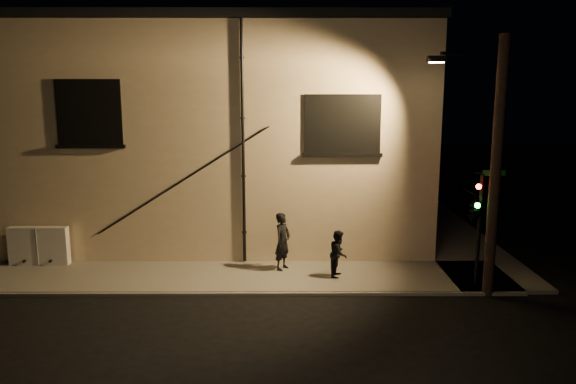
{
  "coord_description": "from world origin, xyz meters",
  "views": [
    {
      "loc": [
        -0.36,
        -16.21,
        6.26
      ],
      "look_at": [
        -0.27,
        1.8,
        2.86
      ],
      "focal_mm": 35.0,
      "sensor_mm": 36.0,
      "label": 1
    }
  ],
  "objects_px": {
    "pedestrian_a": "(283,241)",
    "traffic_signal": "(475,209)",
    "pedestrian_b": "(339,253)",
    "utility_cabinet": "(39,246)",
    "streetlamp_pole": "(493,163)"
  },
  "relations": [
    {
      "from": "streetlamp_pole",
      "to": "utility_cabinet",
      "type": "bearing_deg",
      "value": 169.8
    },
    {
      "from": "pedestrian_a",
      "to": "traffic_signal",
      "type": "relative_size",
      "value": 0.54
    },
    {
      "from": "pedestrian_a",
      "to": "streetlamp_pole",
      "type": "bearing_deg",
      "value": -76.98
    },
    {
      "from": "pedestrian_b",
      "to": "traffic_signal",
      "type": "relative_size",
      "value": 0.42
    },
    {
      "from": "traffic_signal",
      "to": "pedestrian_a",
      "type": "bearing_deg",
      "value": 164.95
    },
    {
      "from": "pedestrian_a",
      "to": "utility_cabinet",
      "type": "bearing_deg",
      "value": 117.69
    },
    {
      "from": "pedestrian_a",
      "to": "streetlamp_pole",
      "type": "height_order",
      "value": "streetlamp_pole"
    },
    {
      "from": "utility_cabinet",
      "to": "pedestrian_b",
      "type": "relative_size",
      "value": 1.33
    },
    {
      "from": "utility_cabinet",
      "to": "streetlamp_pole",
      "type": "relative_size",
      "value": 0.26
    },
    {
      "from": "pedestrian_b",
      "to": "traffic_signal",
      "type": "distance_m",
      "value": 4.49
    },
    {
      "from": "streetlamp_pole",
      "to": "traffic_signal",
      "type": "bearing_deg",
      "value": 119.38
    },
    {
      "from": "utility_cabinet",
      "to": "traffic_signal",
      "type": "relative_size",
      "value": 0.56
    },
    {
      "from": "pedestrian_b",
      "to": "streetlamp_pole",
      "type": "relative_size",
      "value": 0.2
    },
    {
      "from": "pedestrian_b",
      "to": "streetlamp_pole",
      "type": "height_order",
      "value": "streetlamp_pole"
    },
    {
      "from": "traffic_signal",
      "to": "streetlamp_pole",
      "type": "xyz_separation_m",
      "value": [
        0.27,
        -0.48,
        1.49
      ]
    }
  ]
}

